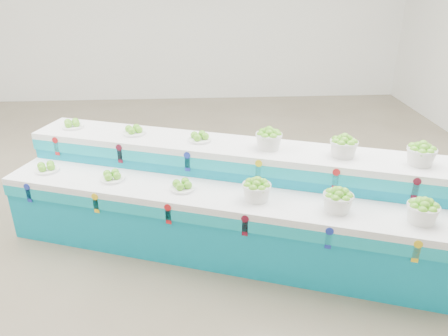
{
  "coord_description": "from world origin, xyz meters",
  "views": [
    {
      "loc": [
        0.51,
        -4.57,
        2.72
      ],
      "look_at": [
        0.77,
        -0.61,
        0.87
      ],
      "focal_mm": 34.94,
      "sensor_mm": 36.0,
      "label": 1
    }
  ],
  "objects": [
    {
      "name": "display_stand",
      "position": [
        0.77,
        -0.61,
        0.51
      ],
      "size": [
        4.61,
        2.57,
        1.02
      ],
      "primitive_type": null,
      "rotation": [
        0.0,
        0.0,
        -0.34
      ],
      "color": "#0890B2",
      "rests_on": "ground"
    },
    {
      "name": "plate_lower_mid",
      "position": [
        -0.37,
        -0.5,
        0.77
      ],
      "size": [
        0.32,
        0.32,
        0.11
      ],
      "primitive_type": "cylinder",
      "rotation": [
        0.0,
        0.0,
        -0.34
      ],
      "color": "white",
      "rests_on": "display_stand"
    },
    {
      "name": "plate_lower_left",
      "position": [
        -1.11,
        -0.24,
        0.77
      ],
      "size": [
        0.32,
        0.32,
        0.11
      ],
      "primitive_type": "cylinder",
      "rotation": [
        0.0,
        0.0,
        -0.34
      ],
      "color": "white",
      "rests_on": "display_stand"
    },
    {
      "name": "basket_upper_left",
      "position": [
        1.23,
        -0.48,
        1.12
      ],
      "size": [
        0.34,
        0.34,
        0.21
      ],
      "primitive_type": null,
      "rotation": [
        0.0,
        0.0,
        -0.34
      ],
      "color": "silver",
      "rests_on": "display_stand"
    },
    {
      "name": "plate_lower_right",
      "position": [
        0.35,
        -0.76,
        0.77
      ],
      "size": [
        0.32,
        0.32,
        0.11
      ],
      "primitive_type": "cylinder",
      "rotation": [
        0.0,
        0.0,
        -0.34
      ],
      "color": "white",
      "rests_on": "display_stand"
    },
    {
      "name": "ground",
      "position": [
        0.0,
        0.0,
        0.0
      ],
      "size": [
        10.0,
        10.0,
        0.0
      ],
      "primitive_type": "plane",
      "color": "brown",
      "rests_on": "ground"
    },
    {
      "name": "back_wall",
      "position": [
        0.0,
        5.0,
        2.0
      ],
      "size": [
        10.0,
        0.0,
        10.0
      ],
      "primitive_type": "plane",
      "rotation": [
        1.57,
        0.0,
        0.0
      ],
      "color": "silver",
      "rests_on": "ground"
    },
    {
      "name": "basket_lower_left",
      "position": [
        1.05,
        -1.0,
        0.82
      ],
      "size": [
        0.34,
        0.34,
        0.21
      ],
      "primitive_type": null,
      "rotation": [
        0.0,
        0.0,
        -0.34
      ],
      "color": "silver",
      "rests_on": "display_stand"
    },
    {
      "name": "plate_upper_right",
      "position": [
        0.53,
        -0.23,
        1.07
      ],
      "size": [
        0.32,
        0.32,
        0.11
      ],
      "primitive_type": "cylinder",
      "rotation": [
        0.0,
        0.0,
        -0.34
      ],
      "color": "white",
      "rests_on": "display_stand"
    },
    {
      "name": "basket_upper_right",
      "position": [
        2.59,
        -0.96,
        1.12
      ],
      "size": [
        0.34,
        0.34,
        0.21
      ],
      "primitive_type": null,
      "rotation": [
        0.0,
        0.0,
        -0.34
      ],
      "color": "silver",
      "rests_on": "display_stand"
    },
    {
      "name": "basket_upper_mid",
      "position": [
        1.93,
        -0.72,
        1.12
      ],
      "size": [
        0.34,
        0.34,
        0.21
      ],
      "primitive_type": null,
      "rotation": [
        0.0,
        0.0,
        -0.34
      ],
      "color": "silver",
      "rests_on": "display_stand"
    },
    {
      "name": "plate_upper_mid",
      "position": [
        -0.19,
        0.02,
        1.07
      ],
      "size": [
        0.32,
        0.32,
        0.11
      ],
      "primitive_type": "cylinder",
      "rotation": [
        0.0,
        0.0,
        -0.34
      ],
      "color": "white",
      "rests_on": "display_stand"
    },
    {
      "name": "basket_lower_mid",
      "position": [
        1.74,
        -1.25,
        0.82
      ],
      "size": [
        0.34,
        0.34,
        0.21
      ],
      "primitive_type": null,
      "rotation": [
        0.0,
        0.0,
        -0.34
      ],
      "color": "silver",
      "rests_on": "display_stand"
    },
    {
      "name": "plate_upper_left",
      "position": [
        -0.92,
        0.28,
        1.07
      ],
      "size": [
        0.32,
        0.32,
        0.11
      ],
      "primitive_type": "cylinder",
      "rotation": [
        0.0,
        0.0,
        -0.34
      ],
      "color": "white",
      "rests_on": "display_stand"
    },
    {
      "name": "basket_lower_right",
      "position": [
        2.41,
        -1.48,
        0.82
      ],
      "size": [
        0.34,
        0.34,
        0.21
      ],
      "primitive_type": null,
      "rotation": [
        0.0,
        0.0,
        -0.34
      ],
      "color": "silver",
      "rests_on": "display_stand"
    }
  ]
}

